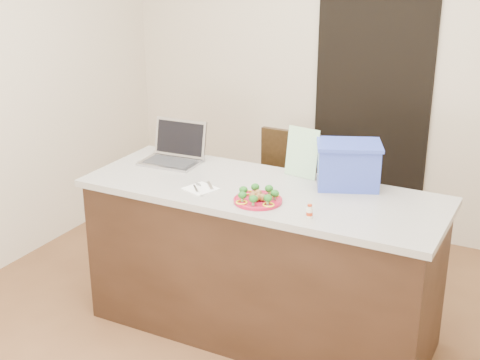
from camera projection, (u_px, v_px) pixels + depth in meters
The scene contains 16 objects.
ground at pixel (242, 350), 3.87m from camera, with size 4.00×4.00×0.00m, color brown.
room_shell at pixel (242, 73), 3.30m from camera, with size 4.00×4.00×4.00m.
doorway at pixel (371, 109), 5.12m from camera, with size 0.90×0.02×2.00m, color black.
island at pixel (261, 261), 3.92m from camera, with size 2.06×0.76×0.92m.
plate at pixel (258, 200), 3.57m from camera, with size 0.26×0.26×0.02m.
meatballs at pixel (257, 196), 3.56m from camera, with size 0.10×0.10×0.04m.
broccoli at pixel (258, 193), 3.56m from camera, with size 0.22×0.22×0.04m.
pepper_rings at pixel (258, 198), 3.57m from camera, with size 0.24×0.24×0.01m.
napkin at pixel (200, 189), 3.75m from camera, with size 0.16×0.16×0.01m, color silver.
fork at pixel (198, 187), 3.76m from camera, with size 0.08×0.13×0.00m.
knife at pixel (203, 190), 3.71m from camera, with size 0.09×0.20×0.01m.
yogurt_bottle at pixel (309, 212), 3.37m from camera, with size 0.03×0.03×0.07m.
laptop at pixel (175, 151), 4.19m from camera, with size 0.37×0.30×0.25m.
leaflet at pixel (302, 153), 3.89m from camera, with size 0.21×0.00×0.29m, color white.
blue_box at pixel (348, 165), 3.75m from camera, with size 0.43×0.38×0.26m.
chair at pixel (283, 192), 4.69m from camera, with size 0.44×0.44×0.98m.
Camera 1 is at (1.50, -2.92, 2.28)m, focal length 50.00 mm.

